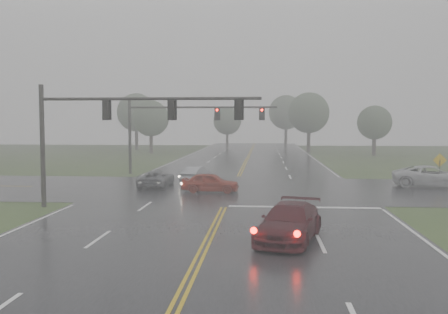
# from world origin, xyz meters

# --- Properties ---
(ground) EXTENTS (180.00, 180.00, 0.00)m
(ground) POSITION_xyz_m (0.00, 0.00, 0.00)
(ground) COLOR #2F451D
(ground) RESTS_ON ground
(main_road) EXTENTS (18.00, 160.00, 0.02)m
(main_road) POSITION_xyz_m (0.00, 20.00, 0.00)
(main_road) COLOR black
(main_road) RESTS_ON ground
(cross_street) EXTENTS (120.00, 14.00, 0.02)m
(cross_street) POSITION_xyz_m (0.00, 22.00, 0.00)
(cross_street) COLOR black
(cross_street) RESTS_ON ground
(stop_bar) EXTENTS (8.50, 0.50, 0.01)m
(stop_bar) POSITION_xyz_m (4.50, 14.40, 0.00)
(stop_bar) COLOR silver
(stop_bar) RESTS_ON ground
(sedan_maroon) EXTENTS (3.30, 5.44, 1.47)m
(sedan_maroon) POSITION_xyz_m (3.28, 6.44, 0.00)
(sedan_maroon) COLOR #3B0A10
(sedan_maroon) RESTS_ON ground
(sedan_red) EXTENTS (4.00, 1.78, 1.34)m
(sedan_red) POSITION_xyz_m (-1.41, 20.05, 0.00)
(sedan_red) COLOR maroon
(sedan_red) RESTS_ON ground
(sedan_silver) EXTENTS (2.17, 3.97, 1.24)m
(sedan_silver) POSITION_xyz_m (-3.19, 25.73, 0.00)
(sedan_silver) COLOR #9E9FA5
(sedan_silver) RESTS_ON ground
(car_grey) EXTENTS (2.15, 4.46, 1.23)m
(car_grey) POSITION_xyz_m (-5.69, 22.46, 0.00)
(car_grey) COLOR #505257
(car_grey) RESTS_ON ground
(pickup_white) EXTENTS (6.00, 3.50, 1.57)m
(pickup_white) POSITION_xyz_m (14.61, 24.06, 0.00)
(pickup_white) COLOR silver
(pickup_white) RESTS_ON ground
(signal_gantry_near) EXTENTS (12.43, 0.30, 6.90)m
(signal_gantry_near) POSITION_xyz_m (-6.38, 13.48, 4.85)
(signal_gantry_near) COLOR black
(signal_gantry_near) RESTS_ON ground
(signal_gantry_far) EXTENTS (13.70, 0.35, 6.98)m
(signal_gantry_far) POSITION_xyz_m (-5.89, 31.73, 4.94)
(signal_gantry_far) COLOR black
(signal_gantry_far) RESTS_ON ground
(sign_diamond_east) EXTENTS (1.03, 0.10, 2.48)m
(sign_diamond_east) POSITION_xyz_m (15.36, 24.76, 1.67)
(sign_diamond_east) COLOR black
(sign_diamond_east) RESTS_ON ground
(tree_nw_a) EXTENTS (5.56, 5.56, 8.16)m
(tree_nw_a) POSITION_xyz_m (-15.20, 62.00, 5.36)
(tree_nw_a) COLOR #312520
(tree_nw_a) RESTS_ON ground
(tree_ne_a) EXTENTS (6.49, 6.49, 9.54)m
(tree_ne_a) POSITION_xyz_m (9.24, 66.58, 6.27)
(tree_ne_a) COLOR #312520
(tree_ne_a) RESTS_ON ground
(tree_n_mid) EXTENTS (5.22, 5.22, 7.67)m
(tree_n_mid) POSITION_xyz_m (-4.72, 79.22, 5.04)
(tree_n_mid) COLOR #312520
(tree_n_mid) RESTS_ON ground
(tree_e_near) EXTENTS (4.90, 4.90, 7.20)m
(tree_e_near) POSITION_xyz_m (17.94, 59.47, 4.72)
(tree_e_near) COLOR #312520
(tree_e_near) RESTS_ON ground
(tree_nw_b) EXTENTS (6.72, 6.72, 9.87)m
(tree_nw_b) POSITION_xyz_m (-20.19, 72.41, 6.49)
(tree_nw_b) COLOR #312520
(tree_nw_b) RESTS_ON ground
(tree_n_far) EXTENTS (7.03, 7.03, 10.33)m
(tree_n_far) POSITION_xyz_m (6.56, 88.99, 6.79)
(tree_n_far) COLOR #312520
(tree_n_far) RESTS_ON ground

